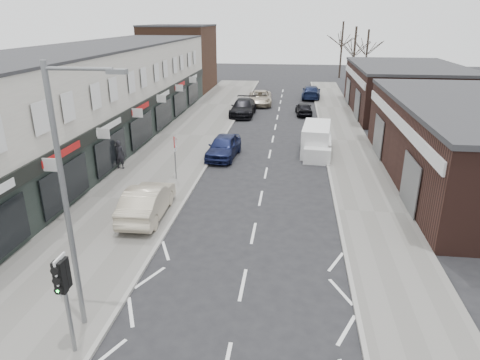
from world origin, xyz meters
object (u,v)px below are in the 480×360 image
(pedestrian, at_px, (119,154))
(parked_car_left_b, at_px, (243,107))
(sedan_on_pavement, at_px, (147,201))
(white_van, at_px, (316,140))
(parked_car_right_c, at_px, (311,92))
(traffic_light, at_px, (63,283))
(parked_car_left_a, at_px, (224,146))
(street_lamp, at_px, (69,190))
(parked_car_left_c, at_px, (260,98))
(parked_car_right_a, at_px, (319,140))
(parked_car_right_b, at_px, (304,109))
(warning_sign, at_px, (175,145))

(pedestrian, height_order, parked_car_left_b, pedestrian)
(sedan_on_pavement, relative_size, parked_car_left_b, 0.86)
(white_van, xyz_separation_m, parked_car_right_c, (0.28, 22.10, -0.19))
(pedestrian, relative_size, parked_car_left_b, 0.33)
(traffic_light, distance_m, parked_car_left_b, 32.45)
(parked_car_left_a, height_order, parked_car_right_c, parked_car_left_a)
(parked_car_left_a, relative_size, parked_car_left_b, 0.83)
(white_van, relative_size, parked_car_left_a, 1.16)
(traffic_light, bearing_deg, pedestrian, 107.31)
(pedestrian, bearing_deg, parked_car_left_a, -149.28)
(street_lamp, bearing_deg, white_van, 68.27)
(parked_car_left_c, relative_size, parked_car_right_a, 1.23)
(sedan_on_pavement, relative_size, parked_car_right_b, 1.26)
(sedan_on_pavement, xyz_separation_m, parked_car_right_c, (8.70, 33.83, -0.14))
(sedan_on_pavement, height_order, pedestrian, pedestrian)
(parked_car_left_b, relative_size, parked_car_left_c, 1.01)
(parked_car_left_b, bearing_deg, parked_car_left_c, 79.25)
(parked_car_left_a, distance_m, parked_car_right_b, 15.59)
(traffic_light, distance_m, parked_car_left_c, 38.22)
(parked_car_left_a, distance_m, parked_car_right_a, 7.12)
(traffic_light, height_order, white_van, traffic_light)
(parked_car_right_c, bearing_deg, street_lamp, 82.06)
(parked_car_left_a, xyz_separation_m, parked_car_left_b, (-0.27, 13.54, 0.02))
(parked_car_right_a, bearing_deg, sedan_on_pavement, 56.72)
(warning_sign, bearing_deg, traffic_light, -86.90)
(pedestrian, distance_m, parked_car_right_b, 21.47)
(traffic_light, relative_size, parked_car_right_a, 0.71)
(white_van, distance_m, pedestrian, 13.48)
(pedestrian, relative_size, parked_car_left_c, 0.34)
(warning_sign, height_order, parked_car_left_a, warning_sign)
(street_lamp, bearing_deg, parked_car_left_c, 86.40)
(parked_car_right_a, bearing_deg, white_van, 71.99)
(traffic_light, bearing_deg, street_lamp, 95.88)
(traffic_light, distance_m, parked_car_right_a, 22.91)
(parked_car_left_b, bearing_deg, warning_sign, -94.40)
(traffic_light, relative_size, pedestrian, 1.69)
(parked_car_right_a, distance_m, parked_car_right_c, 21.30)
(pedestrian, relative_size, parked_car_right_a, 0.42)
(parked_car_left_b, distance_m, parked_car_left_c, 5.86)
(traffic_light, xyz_separation_m, white_van, (7.62, 20.64, -1.46))
(parked_car_left_a, bearing_deg, warning_sign, -108.22)
(sedan_on_pavement, bearing_deg, parked_car_left_c, -97.88)
(parked_car_left_b, bearing_deg, traffic_light, -90.70)
(traffic_light, xyz_separation_m, parked_car_left_a, (1.27, 18.85, -1.64))
(white_van, distance_m, parked_car_right_b, 12.75)
(traffic_light, xyz_separation_m, warning_sign, (-0.76, 14.02, -0.21))
(pedestrian, bearing_deg, street_lamp, 109.37)
(parked_car_left_b, distance_m, parked_car_right_c, 12.44)
(white_van, height_order, parked_car_left_b, white_van)
(parked_car_right_c, bearing_deg, parked_car_right_b, 87.15)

